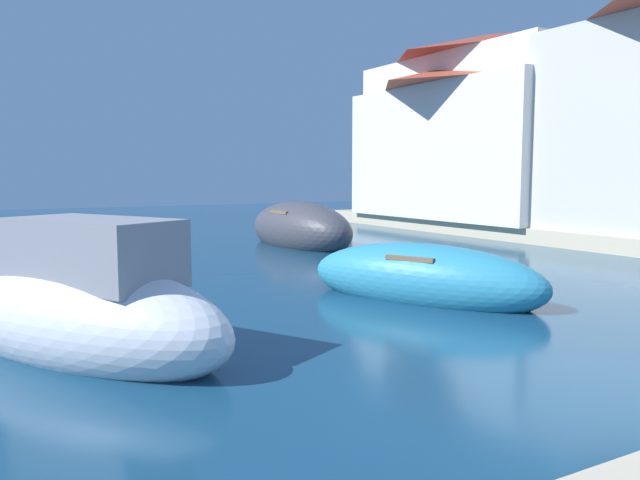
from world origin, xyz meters
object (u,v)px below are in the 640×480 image
object	(u,v)px
moored_boat_4	(73,253)
quayside_tree	(525,148)
waterfront_building_annex	(485,125)
moored_boat_0	(300,229)
waterfront_building_far	(485,137)
moored_boat_2	(423,279)
moored_boat_6	(77,309)

from	to	relation	value
moored_boat_4	quayside_tree	bearing A→B (deg)	34.44
waterfront_building_annex	moored_boat_0	bearing A→B (deg)	-169.72
moored_boat_0	waterfront_building_far	world-z (taller)	waterfront_building_far
moored_boat_2	moored_boat_4	bearing A→B (deg)	-170.38
moored_boat_0	moored_boat_6	world-z (taller)	moored_boat_6
moored_boat_2	quayside_tree	distance (m)	14.90
moored_boat_4	moored_boat_6	xyz separation A→B (m)	(-1.10, -7.59, 0.17)
waterfront_building_annex	waterfront_building_far	bearing A→B (deg)	-90.00
moored_boat_6	waterfront_building_annex	size ratio (longest dim) A/B	0.51
waterfront_building_far	moored_boat_6	bearing A→B (deg)	-148.03
moored_boat_4	moored_boat_0	bearing A→B (deg)	42.80
waterfront_building_far	quayside_tree	bearing A→B (deg)	-82.47
moored_boat_4	waterfront_building_far	distance (m)	17.14
waterfront_building_annex	quayside_tree	world-z (taller)	waterfront_building_annex
moored_boat_2	moored_boat_6	bearing A→B (deg)	-110.19
moored_boat_0	moored_boat_6	bearing A→B (deg)	136.40
moored_boat_2	waterfront_building_annex	bearing A→B (deg)	107.36
moored_boat_4	waterfront_building_annex	distance (m)	17.24
moored_boat_6	quayside_tree	world-z (taller)	quayside_tree
moored_boat_2	waterfront_building_far	size ratio (longest dim) A/B	0.45
moored_boat_0	moored_boat_2	bearing A→B (deg)	163.89
moored_boat_0	moored_boat_6	distance (m)	12.32
waterfront_building_annex	waterfront_building_far	size ratio (longest dim) A/B	1.00
moored_boat_2	moored_boat_4	size ratio (longest dim) A/B	1.02
moored_boat_4	quayside_tree	size ratio (longest dim) A/B	1.11
quayside_tree	waterfront_building_far	bearing A→B (deg)	97.53
moored_boat_2	quayside_tree	world-z (taller)	quayside_tree
waterfront_building_annex	waterfront_building_far	world-z (taller)	waterfront_building_annex
waterfront_building_far	moored_boat_2	bearing A→B (deg)	-137.88
moored_boat_0	moored_boat_4	world-z (taller)	moored_boat_0
moored_boat_2	waterfront_building_far	distance (m)	15.98
moored_boat_2	moored_boat_4	xyz separation A→B (m)	(-4.88, 7.11, 0.01)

